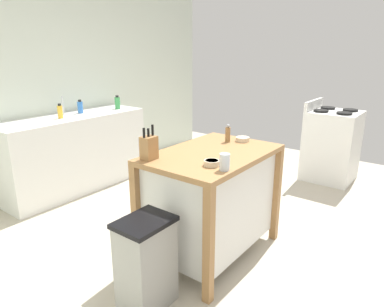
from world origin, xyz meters
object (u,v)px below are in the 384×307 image
at_px(trash_bin, 146,263).
at_px(bowl_stoneware_deep, 243,139).
at_px(bottle_dish_soap, 117,103).
at_px(sink_faucet, 63,105).
at_px(knife_block, 149,147).
at_px(stove, 331,145).
at_px(pepper_grinder, 228,134).
at_px(bowl_ceramic_small, 212,163).
at_px(bottle_spray_cleaner, 60,112).
at_px(drinking_cup, 225,162).
at_px(kitchen_island, 211,197).
at_px(bottle_hand_soap, 80,107).

bearing_deg(trash_bin, bowl_stoneware_deep, 0.03).
bearing_deg(bottle_dish_soap, sink_faucet, 162.73).
distance_m(knife_block, bottle_dish_soap, 2.19).
bearing_deg(trash_bin, stove, -4.17).
xyz_separation_m(pepper_grinder, sink_faucet, (-0.16, 2.20, 0.05)).
relative_size(pepper_grinder, sink_faucet, 0.71).
relative_size(bowl_ceramic_small, pepper_grinder, 0.71).
bearing_deg(bottle_spray_cleaner, stove, -44.94).
height_order(pepper_grinder, stove, pepper_grinder).
height_order(bottle_dish_soap, stove, bottle_dish_soap).
bearing_deg(stove, knife_block, 169.42).
bearing_deg(bowl_stoneware_deep, knife_block, 161.23).
relative_size(knife_block, sink_faucet, 1.13).
bearing_deg(stove, drinking_cup, -179.05).
bearing_deg(pepper_grinder, stove, -9.08).
xyz_separation_m(knife_block, stove, (2.80, -0.52, -0.51)).
bearing_deg(knife_block, stove, -10.58).
xyz_separation_m(knife_block, pepper_grinder, (0.76, -0.20, -0.02)).
xyz_separation_m(kitchen_island, bottle_spray_cleaner, (0.02, 2.09, 0.48)).
distance_m(knife_block, pepper_grinder, 0.79).
bearing_deg(trash_bin, bottle_dish_soap, 52.17).
distance_m(bottle_hand_soap, bottle_dish_soap, 0.50).
height_order(bowl_stoneware_deep, bottle_spray_cleaner, bottle_spray_cleaner).
relative_size(knife_block, bottle_hand_soap, 1.52).
height_order(bowl_stoneware_deep, bottle_hand_soap, bottle_hand_soap).
xyz_separation_m(pepper_grinder, bottle_dish_soap, (0.50, 1.99, 0.02)).
xyz_separation_m(knife_block, bottle_hand_soap, (0.78, 1.92, -0.00)).
bearing_deg(bottle_hand_soap, bottle_dish_soap, -14.23).
bearing_deg(bottle_spray_cleaner, sink_faucet, 49.26).
height_order(kitchen_island, stove, stove).
height_order(knife_block, bowl_stoneware_deep, knife_block).
bearing_deg(drinking_cup, sink_faucet, 79.64).
xyz_separation_m(bottle_hand_soap, bottle_dish_soap, (0.48, -0.12, 0.01)).
bearing_deg(sink_faucet, drinking_cup, -100.36).
xyz_separation_m(bowl_stoneware_deep, stove, (1.94, -0.23, -0.45)).
distance_m(kitchen_island, pepper_grinder, 0.57).
distance_m(bowl_ceramic_small, bottle_spray_cleaner, 2.29).
relative_size(kitchen_island, bottle_hand_soap, 6.71).
bearing_deg(bowl_stoneware_deep, kitchen_island, 176.36).
height_order(pepper_grinder, sink_faucet, sink_faucet).
bearing_deg(bottle_hand_soap, sink_faucet, 155.09).
xyz_separation_m(bowl_ceramic_small, bottle_spray_cleaner, (0.29, 2.27, 0.07)).
height_order(bottle_hand_soap, bottle_dish_soap, bottle_dish_soap).
height_order(kitchen_island, trash_bin, kitchen_island).
distance_m(bowl_ceramic_small, trash_bin, 0.80).
bearing_deg(trash_bin, bottle_hand_soap, 62.74).
bearing_deg(knife_block, kitchen_island, -31.57).
bearing_deg(pepper_grinder, knife_block, 165.49).
bearing_deg(pepper_grinder, sink_faucet, 94.28).
bearing_deg(bottle_dish_soap, bowl_ceramic_small, -116.27).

